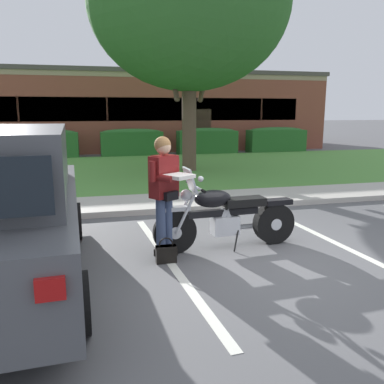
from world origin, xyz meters
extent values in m
plane|color=#565659|center=(0.00, 0.00, 0.00)|extent=(140.00, 140.00, 0.00)
cube|color=#B7B2A8|center=(0.00, 2.94, 0.06)|extent=(60.00, 0.20, 0.12)
cube|color=#B7B2A8|center=(0.00, 3.79, 0.04)|extent=(60.00, 1.50, 0.08)
cube|color=#518E3D|center=(0.00, 8.81, 0.03)|extent=(60.00, 8.56, 0.06)
cube|color=silver|center=(-1.33, 0.20, 0.00)|extent=(0.42, 4.40, 0.01)
cube|color=silver|center=(1.38, 0.20, 0.00)|extent=(0.42, 4.40, 0.01)
cylinder|color=black|center=(-1.19, 0.58, 0.32)|extent=(0.64, 0.14, 0.64)
cylinder|color=silver|center=(-1.19, 0.58, 0.32)|extent=(0.19, 0.13, 0.18)
cylinder|color=black|center=(0.41, 0.67, 0.32)|extent=(0.65, 0.22, 0.64)
cylinder|color=silver|center=(0.41, 0.67, 0.32)|extent=(0.19, 0.21, 0.18)
cube|color=silver|center=(-1.19, 0.58, 0.67)|extent=(0.45, 0.16, 0.06)
cube|color=black|center=(0.46, 0.67, 0.66)|extent=(0.45, 0.22, 0.08)
cylinder|color=silver|center=(-1.05, 0.50, 0.60)|extent=(0.31, 0.06, 0.58)
cylinder|color=silver|center=(-1.05, 0.66, 0.60)|extent=(0.31, 0.06, 0.58)
sphere|color=silver|center=(-1.01, 0.59, 0.86)|extent=(0.17, 0.17, 0.17)
cylinder|color=silver|center=(-0.87, 0.59, 0.98)|extent=(0.07, 0.72, 0.03)
cylinder|color=black|center=(-0.85, 0.23, 0.98)|extent=(0.05, 0.10, 0.04)
cylinder|color=black|center=(-0.89, 0.95, 0.98)|extent=(0.05, 0.10, 0.04)
sphere|color=silver|center=(-0.88, 0.29, 1.14)|extent=(0.08, 0.08, 0.08)
sphere|color=silver|center=(-0.91, 0.89, 1.14)|extent=(0.08, 0.08, 0.08)
cube|color=#B2BCC6|center=(-0.95, 0.59, 1.08)|extent=(0.16, 0.37, 0.35)
cube|color=black|center=(-0.44, 0.62, 0.56)|extent=(1.10, 0.16, 0.10)
ellipsoid|color=black|center=(-0.61, 0.61, 0.78)|extent=(0.58, 0.35, 0.26)
cube|color=black|center=(-0.11, 0.64, 0.70)|extent=(0.65, 0.32, 0.12)
cube|color=silver|center=(-0.41, 0.62, 0.36)|extent=(0.41, 0.26, 0.28)
cylinder|color=silver|center=(-0.44, 0.62, 0.52)|extent=(0.18, 0.13, 0.21)
cylinder|color=silver|center=(-0.37, 0.62, 0.52)|extent=(0.18, 0.13, 0.21)
cylinder|color=silver|center=(-0.05, 0.78, 0.26)|extent=(0.60, 0.11, 0.08)
cylinder|color=silver|center=(0.15, 0.79, 0.26)|extent=(0.60, 0.11, 0.08)
cylinder|color=black|center=(-0.28, 0.47, 0.15)|extent=(0.12, 0.12, 0.30)
cube|color=black|center=(-1.28, 0.54, 0.05)|extent=(0.22, 0.26, 0.10)
cube|color=black|center=(-1.40, 0.46, 0.05)|extent=(0.22, 0.26, 0.10)
cylinder|color=#3D4C70|center=(-1.29, 0.55, 0.43)|extent=(0.14, 0.14, 0.86)
cylinder|color=#3D4C70|center=(-1.41, 0.48, 0.43)|extent=(0.14, 0.14, 0.86)
cube|color=maroon|center=(-1.35, 0.52, 1.15)|extent=(0.44, 0.39, 0.58)
cube|color=maroon|center=(-1.35, 0.52, 1.42)|extent=(0.36, 0.33, 0.06)
sphere|color=tan|center=(-1.35, 0.52, 1.56)|extent=(0.21, 0.21, 0.21)
sphere|color=olive|center=(-1.36, 0.53, 1.59)|extent=(0.23, 0.23, 0.23)
cube|color=black|center=(-1.28, 0.41, 0.90)|extent=(0.24, 0.20, 0.12)
cylinder|color=maroon|center=(-1.13, 0.47, 1.17)|extent=(0.26, 0.33, 0.09)
cylinder|color=maroon|center=(-1.39, 0.30, 1.17)|extent=(0.26, 0.33, 0.09)
cylinder|color=maroon|center=(-1.15, 0.62, 1.25)|extent=(0.10, 0.10, 0.28)
cylinder|color=maroon|center=(-1.52, 0.38, 1.25)|extent=(0.10, 0.10, 0.28)
cube|color=white|center=(-1.18, 0.27, 1.19)|extent=(0.44, 0.44, 0.05)
cube|color=black|center=(-1.38, 0.24, 0.12)|extent=(0.28, 0.12, 0.24)
cube|color=black|center=(-1.38, 0.24, 0.22)|extent=(0.28, 0.13, 0.04)
torus|color=black|center=(-1.38, 0.24, 0.26)|extent=(0.20, 0.02, 0.20)
cube|color=black|center=(-2.62, -0.02, 1.48)|extent=(0.16, 2.73, 0.55)
cube|color=black|center=(-3.51, 1.18, 1.44)|extent=(1.57, 0.30, 0.51)
cube|color=black|center=(-3.56, 2.48, 0.40)|extent=(1.90, 0.18, 0.20)
cube|color=#B21414|center=(-2.62, -2.24, 0.88)|extent=(0.20, 0.07, 0.16)
cylinder|color=black|center=(-2.64, 1.59, 0.30)|extent=(0.27, 0.61, 0.60)
cylinder|color=black|center=(-2.51, -1.32, 0.30)|extent=(0.27, 0.61, 0.60)
cylinder|color=brown|center=(0.90, 8.23, 1.48)|extent=(0.47, 0.47, 2.97)
ellipsoid|color=#2D6628|center=(0.90, 8.23, 5.35)|extent=(6.36, 6.36, 5.41)
cylinder|color=brown|center=(1.41, 8.23, 2.93)|extent=(0.17, 1.13, 1.23)
cylinder|color=brown|center=(0.40, 8.23, 2.95)|extent=(0.17, 1.14, 1.27)
cube|color=#286028|center=(-4.05, 13.48, 0.55)|extent=(2.45, 0.90, 1.10)
ellipsoid|color=#286028|center=(-4.05, 13.48, 1.10)|extent=(2.33, 0.84, 0.28)
cube|color=#286028|center=(-0.49, 13.48, 0.55)|extent=(2.77, 0.90, 1.10)
ellipsoid|color=#286028|center=(-0.49, 13.48, 1.10)|extent=(2.63, 0.84, 0.28)
cube|color=#286028|center=(3.06, 13.48, 0.55)|extent=(2.81, 0.90, 1.10)
ellipsoid|color=#286028|center=(3.06, 13.48, 1.10)|extent=(2.67, 0.84, 0.28)
cube|color=#286028|center=(6.62, 13.48, 0.55)|extent=(2.87, 0.90, 1.10)
ellipsoid|color=#286028|center=(6.62, 13.48, 1.10)|extent=(2.73, 0.84, 0.28)
cube|color=brown|center=(-1.48, 20.19, 1.91)|extent=(22.86, 11.14, 3.82)
cube|color=#998466|center=(-1.48, 14.66, 3.70)|extent=(22.86, 0.10, 0.24)
cube|color=#4C4742|center=(-1.48, 20.19, 3.92)|extent=(23.09, 11.25, 0.20)
cube|color=#1E282D|center=(-1.48, 14.65, 2.10)|extent=(19.43, 0.06, 1.10)
cube|color=brown|center=(-5.36, 14.64, 2.10)|extent=(0.08, 0.04, 1.20)
cube|color=brown|center=(-1.48, 14.64, 2.10)|extent=(0.08, 0.04, 1.20)
cube|color=brown|center=(2.41, 14.64, 2.10)|extent=(0.08, 0.04, 1.20)
cube|color=brown|center=(6.29, 14.64, 2.10)|extent=(0.08, 0.04, 1.20)
cube|color=#473323|center=(3.09, 14.66, 1.05)|extent=(1.00, 0.08, 2.10)
camera|label=1|loc=(-2.31, -4.90, 2.05)|focal=37.59mm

